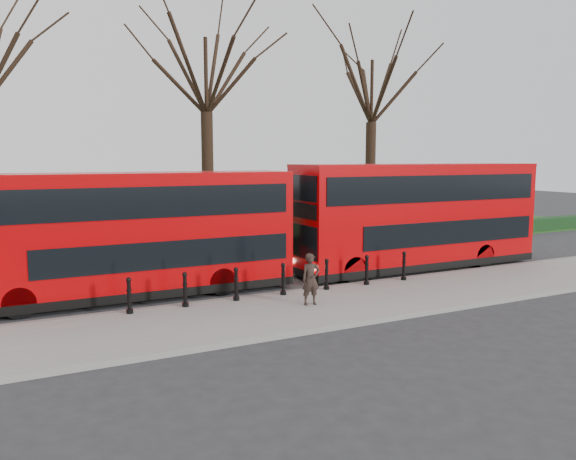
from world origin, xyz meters
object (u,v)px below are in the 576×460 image
bus_rear (418,216)px  pedestrian (311,279)px  bollard_row (283,280)px  bus_lead (138,235)px

bus_rear → pedestrian: size_ratio=6.91×
bollard_row → bus_lead: (-4.11, 2.44, 1.42)m
pedestrian → bollard_row: bearing=103.4°
pedestrian → bus_lead: bearing=143.7°
bus_lead → bollard_row: bearing=-30.7°
bus_lead → bus_rear: bearing=-1.8°
bollard_row → bus_lead: bearing=149.3°
bollard_row → bus_rear: bus_rear is taller
bollard_row → pedestrian: (0.19, -1.50, 0.29)m
bus_rear → bollard_row: bearing=-164.0°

